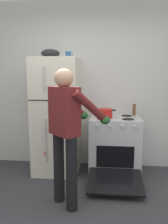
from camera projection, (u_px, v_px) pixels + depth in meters
The scene contains 8 objects.
kitchen_wall_back at pixel (90, 85), 3.94m from camera, with size 6.00×0.10×2.70m, color silver.
refrigerator at pixel (57, 116), 3.69m from camera, with size 0.68×0.72×1.78m.
stove_range at pixel (115, 146), 3.66m from camera, with size 0.76×1.20×0.89m.
person_cook at pixel (67, 125), 2.70m from camera, with size 0.71×0.74×1.60m.
red_pot at pixel (105, 113), 3.56m from camera, with size 0.33×0.23×0.13m.
coffee_mug at pixel (68, 55), 3.57m from camera, with size 0.11×0.08×0.10m.
pepper_mill at pixel (134, 110), 3.75m from camera, with size 0.05×0.05×0.18m, color brown.
mixing_bowl at pixel (50, 53), 3.55m from camera, with size 0.28×0.28×0.13m, color black.
Camera 1 is at (0.31, -2.00, 1.55)m, focal length 38.04 mm.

